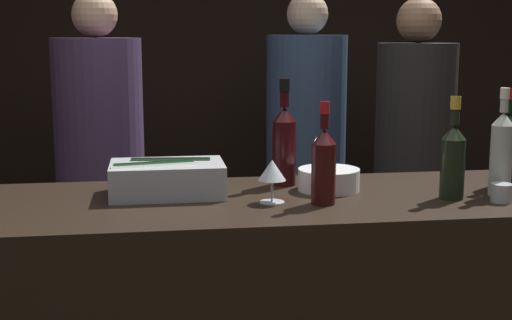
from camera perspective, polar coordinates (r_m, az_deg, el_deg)
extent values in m
cube|color=black|center=(4.48, -4.17, 8.20)|extent=(6.40, 0.06, 2.80)
cube|color=#B7BABF|center=(2.37, -7.11, -1.51)|extent=(0.37, 0.25, 0.11)
cylinder|color=#9EA899|center=(2.31, -8.03, -1.14)|extent=(0.29, 0.10, 0.06)
cylinder|color=black|center=(2.37, -8.16, -0.90)|extent=(0.27, 0.11, 0.07)
cylinder|color=black|center=(2.42, -6.82, -0.62)|extent=(0.27, 0.10, 0.07)
cylinder|color=white|center=(2.44, 5.84, -1.56)|extent=(0.21, 0.21, 0.07)
cylinder|color=gray|center=(2.43, 5.86, -0.84)|extent=(0.17, 0.17, 0.01)
cylinder|color=silver|center=(2.26, 1.28, -3.39)|extent=(0.08, 0.08, 0.00)
cylinder|color=silver|center=(2.25, 1.29, -2.48)|extent=(0.01, 0.01, 0.07)
cone|color=silver|center=(2.24, 1.29, -0.80)|extent=(0.09, 0.09, 0.07)
cylinder|color=silver|center=(2.39, 19.06, -2.50)|extent=(0.07, 0.07, 0.06)
sphere|color=#F9D67F|center=(2.39, 19.06, -2.43)|extent=(0.03, 0.03, 0.03)
cylinder|color=black|center=(2.38, 15.44, -0.72)|extent=(0.08, 0.08, 0.19)
cone|color=black|center=(2.36, 15.58, 2.16)|extent=(0.08, 0.08, 0.05)
cylinder|color=black|center=(2.35, 15.66, 3.82)|extent=(0.03, 0.03, 0.09)
cylinder|color=gold|center=(2.35, 15.69, 4.43)|extent=(0.03, 0.03, 0.04)
cylinder|color=black|center=(2.50, 2.27, 0.54)|extent=(0.08, 0.08, 0.23)
cone|color=black|center=(2.48, 2.29, 3.68)|extent=(0.08, 0.08, 0.05)
cylinder|color=black|center=(2.47, 2.30, 5.39)|extent=(0.03, 0.03, 0.10)
cylinder|color=black|center=(2.47, 2.31, 6.02)|extent=(0.04, 0.04, 0.04)
cylinder|color=black|center=(2.62, 19.33, 0.27)|extent=(0.08, 0.08, 0.21)
cone|color=black|center=(2.61, 19.50, 3.07)|extent=(0.08, 0.08, 0.05)
cylinder|color=black|center=(2.60, 19.58, 4.50)|extent=(0.03, 0.03, 0.08)
cylinder|color=maroon|center=(2.60, 19.61, 5.01)|extent=(0.03, 0.03, 0.04)
cylinder|color=#B2B7AD|center=(2.47, 18.99, -0.05)|extent=(0.07, 0.07, 0.23)
cone|color=#B2B7AD|center=(2.45, 19.18, 3.14)|extent=(0.07, 0.07, 0.04)
cylinder|color=#B2B7AD|center=(2.44, 19.26, 4.55)|extent=(0.03, 0.03, 0.08)
cylinder|color=white|center=(2.44, 19.29, 5.06)|extent=(0.03, 0.03, 0.04)
cylinder|color=#380F0F|center=(2.23, 5.43, -1.12)|extent=(0.08, 0.08, 0.19)
cone|color=#380F0F|center=(2.21, 5.48, 1.89)|extent=(0.08, 0.08, 0.05)
cylinder|color=#380F0F|center=(2.20, 5.51, 3.58)|extent=(0.03, 0.03, 0.09)
cylinder|color=red|center=(2.20, 5.52, 4.19)|extent=(0.03, 0.03, 0.04)
cube|color=black|center=(3.86, 3.90, -7.18)|extent=(0.31, 0.23, 0.80)
cylinder|color=#334766|center=(3.70, 4.04, 4.26)|extent=(0.41, 0.41, 0.73)
sphere|color=beige|center=(3.69, 4.14, 11.58)|extent=(0.21, 0.21, 0.21)
cube|color=black|center=(3.61, -12.02, -8.70)|extent=(0.31, 0.23, 0.80)
cylinder|color=#473356|center=(3.44, -12.49, 3.43)|extent=(0.42, 0.42, 0.73)
sphere|color=tan|center=(3.42, -12.79, 11.28)|extent=(0.21, 0.21, 0.21)
cube|color=black|center=(3.65, 12.16, -8.58)|extent=(0.28, 0.21, 0.78)
cylinder|color=black|center=(3.49, 12.61, 3.20)|extent=(0.38, 0.38, 0.72)
sphere|color=#997051|center=(3.46, 12.91, 10.85)|extent=(0.21, 0.21, 0.21)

